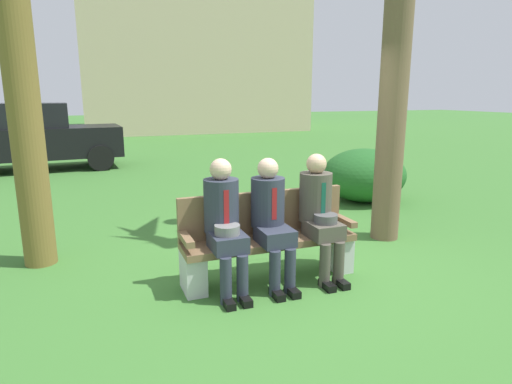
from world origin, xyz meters
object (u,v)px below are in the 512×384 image
seated_man_left (224,220)px  shrub_near_bench (364,175)px  park_bench (268,239)px  seated_man_right (320,210)px  building_backdrop (188,4)px  parked_car_near (38,137)px  seated_man_middle (271,215)px

seated_man_left → shrub_near_bench: bearing=37.8°
park_bench → seated_man_right: size_ratio=1.40×
park_bench → building_backdrop: bearing=79.4°
park_bench → seated_man_right: seated_man_right is taller
seated_man_left → building_backdrop: building_backdrop is taller
parked_car_near → building_backdrop: (6.64, 11.97, 5.72)m
seated_man_middle → building_backdrop: (3.80, 20.39, 5.84)m
park_bench → shrub_near_bench: 3.85m
seated_man_middle → parked_car_near: parked_car_near is taller
shrub_near_bench → parked_car_near: (-5.77, 5.77, 0.36)m
seated_man_middle → seated_man_right: seated_man_right is taller
seated_man_middle → building_backdrop: bearing=79.4°
seated_man_left → building_backdrop: 21.64m
park_bench → building_backdrop: building_backdrop is taller
shrub_near_bench → parked_car_near: 8.17m
park_bench → seated_man_middle: size_ratio=1.42×
seated_man_left → seated_man_middle: size_ratio=1.02×
park_bench → parked_car_near: 8.78m
park_bench → seated_man_right: bearing=-14.1°
seated_man_right → shrub_near_bench: (2.38, 2.65, -0.25)m
seated_man_right → seated_man_middle: bearing=179.6°
shrub_near_bench → parked_car_near: parked_car_near is taller
shrub_near_bench → building_backdrop: (0.88, 17.75, 6.08)m
seated_man_right → parked_car_near: (-3.38, 8.42, 0.12)m
park_bench → seated_man_left: size_ratio=1.40×
seated_man_left → seated_man_right: 1.03m
seated_man_right → building_backdrop: bearing=80.9°
seated_man_right → shrub_near_bench: 3.57m
seated_man_middle → parked_car_near: 8.88m
seated_man_middle → seated_man_left: bearing=-179.6°
seated_man_left → seated_man_middle: bearing=0.4°
seated_man_middle → seated_man_right: (0.54, -0.00, 0.00)m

